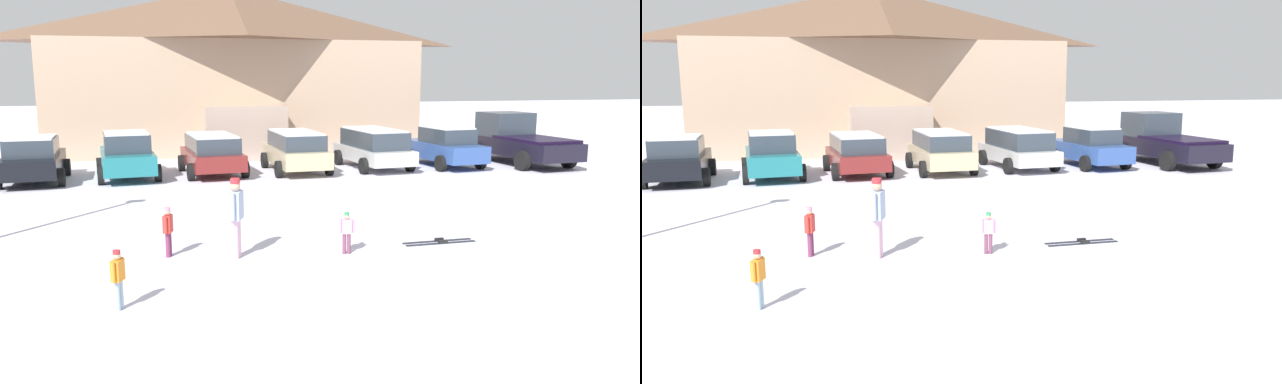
# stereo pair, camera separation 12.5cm
# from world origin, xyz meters

# --- Properties ---
(ground) EXTENTS (160.00, 160.00, 0.00)m
(ground) POSITION_xyz_m (0.00, 0.00, 0.00)
(ground) COLOR silver
(ski_lodge) EXTENTS (18.41, 12.02, 8.31)m
(ski_lodge) POSITION_xyz_m (0.33, 26.01, 4.21)
(ski_lodge) COLOR tan
(ski_lodge) RESTS_ON ground
(parked_black_sedan) EXTENTS (2.35, 4.20, 1.64)m
(parked_black_sedan) POSITION_xyz_m (-7.92, 15.86, 0.83)
(parked_black_sedan) COLOR black
(parked_black_sedan) RESTS_ON ground
(parked_teal_hatchback) EXTENTS (2.44, 4.34, 1.72)m
(parked_teal_hatchback) POSITION_xyz_m (-4.75, 16.01, 0.86)
(parked_teal_hatchback) COLOR #1D6F76
(parked_teal_hatchback) RESTS_ON ground
(parked_maroon_van) EXTENTS (2.48, 4.20, 1.55)m
(parked_maroon_van) POSITION_xyz_m (-1.64, 16.07, 0.85)
(parked_maroon_van) COLOR maroon
(parked_maroon_van) RESTS_ON ground
(parked_beige_suv) EXTENTS (2.27, 4.37, 1.60)m
(parked_beige_suv) POSITION_xyz_m (1.62, 15.95, 0.87)
(parked_beige_suv) COLOR tan
(parked_beige_suv) RESTS_ON ground
(parked_silver_wagon) EXTENTS (2.46, 4.61, 1.62)m
(parked_silver_wagon) POSITION_xyz_m (4.89, 16.06, 0.88)
(parked_silver_wagon) COLOR beige
(parked_silver_wagon) RESTS_ON ground
(parked_blue_hatchback) EXTENTS (2.37, 4.35, 1.67)m
(parked_blue_hatchback) POSITION_xyz_m (7.98, 15.85, 0.84)
(parked_blue_hatchback) COLOR #2F4F95
(parked_blue_hatchback) RESTS_ON ground
(pickup_truck) EXTENTS (2.77, 5.89, 2.15)m
(pickup_truck) POSITION_xyz_m (11.42, 15.94, 1.00)
(pickup_truck) COLOR black
(pickup_truck) RESTS_ON ground
(skier_child_in_pink_snowsuit) EXTENTS (0.33, 0.16, 0.89)m
(skier_child_in_pink_snowsuit) POSITION_xyz_m (0.09, 4.31, 0.50)
(skier_child_in_pink_snowsuit) COLOR #6F3C56
(skier_child_in_pink_snowsuit) RESTS_ON ground
(skier_adult_in_blue_parka) EXTENTS (0.37, 0.58, 1.67)m
(skier_adult_in_blue_parka) POSITION_xyz_m (-2.19, 4.62, 0.94)
(skier_adult_in_blue_parka) COLOR silver
(skier_adult_in_blue_parka) RESTS_ON ground
(skier_child_in_red_jacket) EXTENTS (0.22, 0.37, 1.05)m
(skier_child_in_red_jacket) POSITION_xyz_m (-3.55, 5.07, 0.59)
(skier_child_in_red_jacket) COLOR #743054
(skier_child_in_red_jacket) RESTS_ON ground
(skier_child_in_orange_jacket) EXTENTS (0.22, 0.34, 0.99)m
(skier_child_in_orange_jacket) POSITION_xyz_m (-4.40, 2.17, 0.56)
(skier_child_in_orange_jacket) COLOR #98B5C7
(skier_child_in_orange_jacket) RESTS_ON ground
(pair_of_skis) EXTENTS (1.68, 0.29, 0.08)m
(pair_of_skis) POSITION_xyz_m (2.40, 4.63, 0.02)
(pair_of_skis) COLOR black
(pair_of_skis) RESTS_ON ground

